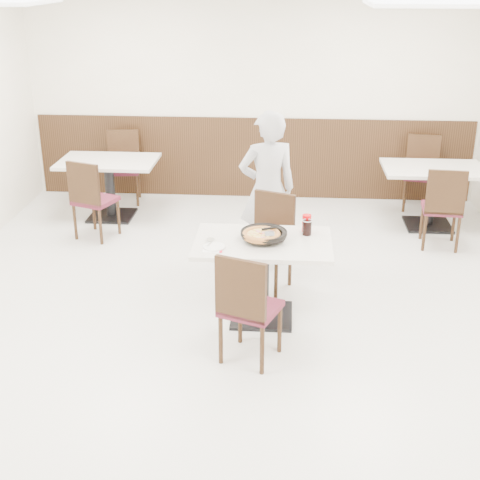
# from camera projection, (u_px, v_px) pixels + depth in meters

# --- Properties ---
(floor) EXTENTS (7.00, 7.00, 0.00)m
(floor) POSITION_uv_depth(u_px,v_px,m) (230.00, 315.00, 6.14)
(floor) COLOR silver
(floor) RESTS_ON ground
(wall_back) EXTENTS (6.00, 0.04, 2.80)m
(wall_back) POSITION_uv_depth(u_px,v_px,m) (253.00, 95.00, 8.84)
(wall_back) COLOR silver
(wall_back) RESTS_ON floor
(wall_front) EXTENTS (6.00, 0.04, 2.80)m
(wall_front) POSITION_uv_depth(u_px,v_px,m) (143.00, 440.00, 2.37)
(wall_front) COLOR silver
(wall_front) RESTS_ON floor
(wainscot_back) EXTENTS (5.90, 0.03, 1.10)m
(wainscot_back) POSITION_uv_depth(u_px,v_px,m) (252.00, 158.00, 9.14)
(wainscot_back) COLOR black
(wainscot_back) RESTS_ON floor
(fluo_panel_b) EXTENTS (1.20, 0.60, 0.02)m
(fluo_panel_b) POSITION_uv_depth(u_px,v_px,m) (480.00, 4.00, 3.60)
(fluo_panel_b) COLOR white
(fluo_panel_b) RESTS_ON ceiling
(main_table) EXTENTS (1.27, 0.91, 0.75)m
(main_table) POSITION_uv_depth(u_px,v_px,m) (262.00, 280.00, 5.97)
(main_table) COLOR silver
(main_table) RESTS_ON floor
(chair_near) EXTENTS (0.54, 0.54, 0.95)m
(chair_near) POSITION_uv_depth(u_px,v_px,m) (251.00, 306.00, 5.30)
(chair_near) COLOR black
(chair_near) RESTS_ON floor
(chair_far) EXTENTS (0.54, 0.54, 0.95)m
(chair_far) POSITION_uv_depth(u_px,v_px,m) (267.00, 245.00, 6.47)
(chair_far) COLOR black
(chair_far) RESTS_ON floor
(trivet) EXTENTS (0.13, 0.13, 0.04)m
(trivet) POSITION_uv_depth(u_px,v_px,m) (263.00, 239.00, 5.83)
(trivet) COLOR black
(trivet) RESTS_ON main_table
(pizza_pan) EXTENTS (0.42, 0.42, 0.01)m
(pizza_pan) POSITION_uv_depth(u_px,v_px,m) (264.00, 236.00, 5.82)
(pizza_pan) COLOR black
(pizza_pan) RESTS_ON trivet
(pizza) EXTENTS (0.35, 0.35, 0.02)m
(pizza) POSITION_uv_depth(u_px,v_px,m) (261.00, 236.00, 5.78)
(pizza) COLOR #B57739
(pizza) RESTS_ON pizza_pan
(pizza_server) EXTENTS (0.09, 0.11, 0.00)m
(pizza_server) POSITION_uv_depth(u_px,v_px,m) (270.00, 234.00, 5.73)
(pizza_server) COLOR silver
(pizza_server) RESTS_ON pizza
(napkin) EXTENTS (0.17, 0.17, 0.00)m
(napkin) POSITION_uv_depth(u_px,v_px,m) (212.00, 249.00, 5.66)
(napkin) COLOR white
(napkin) RESTS_ON main_table
(side_plate) EXTENTS (0.21, 0.21, 0.01)m
(side_plate) POSITION_uv_depth(u_px,v_px,m) (214.00, 247.00, 5.68)
(side_plate) COLOR white
(side_plate) RESTS_ON napkin
(fork) EXTENTS (0.06, 0.15, 0.00)m
(fork) POSITION_uv_depth(u_px,v_px,m) (211.00, 243.00, 5.74)
(fork) COLOR silver
(fork) RESTS_ON side_plate
(cola_glass) EXTENTS (0.09, 0.09, 0.13)m
(cola_glass) POSITION_uv_depth(u_px,v_px,m) (307.00, 228.00, 5.94)
(cola_glass) COLOR black
(cola_glass) RESTS_ON main_table
(red_cup) EXTENTS (0.09, 0.09, 0.16)m
(red_cup) POSITION_uv_depth(u_px,v_px,m) (307.00, 223.00, 6.00)
(red_cup) COLOR #C50309
(red_cup) RESTS_ON main_table
(diner_person) EXTENTS (0.70, 0.56, 1.66)m
(diner_person) POSITION_uv_depth(u_px,v_px,m) (267.00, 190.00, 6.90)
(diner_person) COLOR silver
(diner_person) RESTS_ON floor
(bg_table_left) EXTENTS (1.20, 0.80, 0.75)m
(bg_table_left) POSITION_uv_depth(u_px,v_px,m) (110.00, 189.00, 8.43)
(bg_table_left) COLOR silver
(bg_table_left) RESTS_ON floor
(bg_chair_left_near) EXTENTS (0.54, 0.54, 0.95)m
(bg_chair_left_near) POSITION_uv_depth(u_px,v_px,m) (95.00, 198.00, 7.76)
(bg_chair_left_near) COLOR black
(bg_chair_left_near) RESTS_ON floor
(bg_chair_left_far) EXTENTS (0.48, 0.48, 0.95)m
(bg_chair_left_far) POSITION_uv_depth(u_px,v_px,m) (123.00, 168.00, 8.94)
(bg_chair_left_far) COLOR black
(bg_chair_left_far) RESTS_ON floor
(bg_table_right) EXTENTS (1.30, 0.95, 0.75)m
(bg_table_right) POSITION_uv_depth(u_px,v_px,m) (431.00, 197.00, 8.12)
(bg_table_right) COLOR silver
(bg_table_right) RESTS_ON floor
(bg_chair_right_near) EXTENTS (0.46, 0.46, 0.95)m
(bg_chair_right_near) POSITION_uv_depth(u_px,v_px,m) (442.00, 206.00, 7.50)
(bg_chair_right_near) COLOR black
(bg_chair_right_near) RESTS_ON floor
(bg_chair_right_far) EXTENTS (0.49, 0.49, 0.95)m
(bg_chair_right_far) POSITION_uv_depth(u_px,v_px,m) (421.00, 174.00, 8.68)
(bg_chair_right_far) COLOR black
(bg_chair_right_far) RESTS_ON floor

